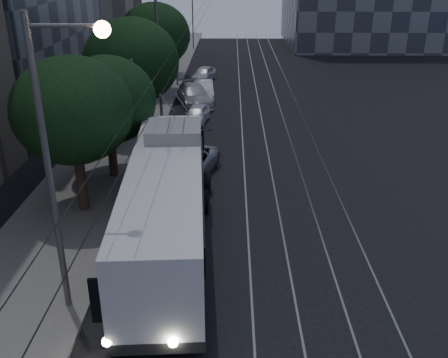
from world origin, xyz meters
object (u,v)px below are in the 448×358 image
streetlamp_near (59,146)px  pickup_silver (187,165)px  trolleybus (167,201)px  car_white_d (204,74)px  streetlamp_far (163,27)px  car_white_a (197,114)px  car_white_c (204,90)px  car_white_b (194,95)px

streetlamp_near → pickup_silver: bearing=76.4°
trolleybus → car_white_d: 29.18m
trolleybus → car_white_d: size_ratio=3.40×
pickup_silver → streetlamp_far: streetlamp_far is taller
pickup_silver → car_white_a: size_ratio=1.43×
car_white_a → streetlamp_far: streetlamp_far is taller
pickup_silver → streetlamp_near: (-2.57, -10.63, 4.88)m
pickup_silver → car_white_d: size_ratio=1.31×
trolleybus → car_white_a: trolleybus is taller
car_white_a → car_white_c: bearing=96.9°
trolleybus → car_white_c: (0.20, 22.88, -1.13)m
car_white_b → trolleybus: bearing=-103.6°
car_white_a → streetlamp_far: (-2.07, 0.38, 5.75)m
car_white_b → streetlamp_far: (-1.59, -4.32, 5.58)m
car_white_d → streetlamp_near: streetlamp_near is taller
trolleybus → streetlamp_near: (-2.37, -4.15, 3.77)m
car_white_c → streetlamp_near: 27.59m
trolleybus → streetlamp_near: streetlamp_near is taller
car_white_d → streetlamp_near: bearing=-79.8°
streetlamp_near → car_white_d: bearing=86.2°
car_white_c → streetlamp_far: streetlamp_far is taller
car_white_a → car_white_d: (-0.20, 13.06, 0.06)m
car_white_c → streetlamp_far: size_ratio=0.40×
trolleybus → car_white_b: trolleybus is taller
car_white_b → streetlamp_near: size_ratio=0.58×
car_white_d → car_white_b: bearing=-77.8°
trolleybus → streetlamp_far: (-2.01, 16.48, 4.53)m
car_white_c → streetlamp_near: size_ratio=0.46×
car_white_c → trolleybus: bearing=-96.0°
car_white_b → streetlamp_far: size_ratio=0.50×
car_white_b → car_white_c: bearing=58.7°
car_white_a → car_white_d: size_ratio=0.91×
car_white_c → streetlamp_near: bearing=-100.9°
trolleybus → car_white_a: size_ratio=3.72×
car_white_a → streetlamp_near: bearing=-88.8°
streetlamp_near → streetlamp_far: (0.35, 20.63, 0.76)m
car_white_d → pickup_silver: bearing=-75.1°
pickup_silver → car_white_d: (-0.35, 22.67, -0.05)m
car_white_c → car_white_d: bearing=87.7°
trolleybus → pickup_silver: 6.58m
streetlamp_near → car_white_a: bearing=83.2°
trolleybus → pickup_silver: bearing=84.4°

